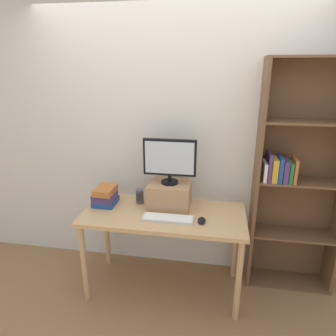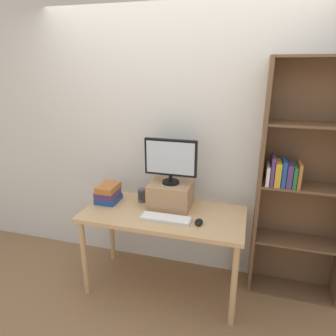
{
  "view_description": "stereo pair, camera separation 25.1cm",
  "coord_description": "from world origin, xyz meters",
  "px_view_note": "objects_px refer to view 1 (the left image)",
  "views": [
    {
      "loc": [
        0.43,
        -2.29,
        1.98
      ],
      "look_at": [
        0.03,
        0.06,
        1.17
      ],
      "focal_mm": 32.0,
      "sensor_mm": 36.0,
      "label": 1
    },
    {
      "loc": [
        0.68,
        -2.24,
        1.98
      ],
      "look_at": [
        0.03,
        0.06,
        1.17
      ],
      "focal_mm": 32.0,
      "sensor_mm": 36.0,
      "label": 2
    }
  ],
  "objects_px": {
    "bookshelf_unit": "(296,180)",
    "desk_speaker": "(140,196)",
    "desk": "(164,222)",
    "keyboard": "(168,218)",
    "computer_monitor": "(170,159)",
    "riser_box": "(170,195)",
    "computer_mouse": "(202,220)",
    "book_stack": "(105,196)"
  },
  "relations": [
    {
      "from": "bookshelf_unit",
      "to": "desk_speaker",
      "type": "bearing_deg",
      "value": -174.04
    },
    {
      "from": "desk",
      "to": "bookshelf_unit",
      "type": "height_order",
      "value": "bookshelf_unit"
    },
    {
      "from": "bookshelf_unit",
      "to": "desk",
      "type": "bearing_deg",
      "value": -165.0
    },
    {
      "from": "keyboard",
      "to": "computer_monitor",
      "type": "bearing_deg",
      "value": 96.5
    },
    {
      "from": "bookshelf_unit",
      "to": "riser_box",
      "type": "distance_m",
      "value": 1.12
    },
    {
      "from": "riser_box",
      "to": "computer_mouse",
      "type": "bearing_deg",
      "value": -40.16
    },
    {
      "from": "desk",
      "to": "bookshelf_unit",
      "type": "xyz_separation_m",
      "value": [
        1.12,
        0.3,
        0.36
      ]
    },
    {
      "from": "keyboard",
      "to": "bookshelf_unit",
      "type": "bearing_deg",
      "value": 21.48
    },
    {
      "from": "bookshelf_unit",
      "to": "computer_monitor",
      "type": "distance_m",
      "value": 1.12
    },
    {
      "from": "bookshelf_unit",
      "to": "keyboard",
      "type": "bearing_deg",
      "value": -158.52
    },
    {
      "from": "riser_box",
      "to": "desk_speaker",
      "type": "distance_m",
      "value": 0.29
    },
    {
      "from": "computer_monitor",
      "to": "keyboard",
      "type": "height_order",
      "value": "computer_monitor"
    },
    {
      "from": "desk",
      "to": "keyboard",
      "type": "height_order",
      "value": "keyboard"
    },
    {
      "from": "computer_monitor",
      "to": "keyboard",
      "type": "distance_m",
      "value": 0.5
    },
    {
      "from": "book_stack",
      "to": "keyboard",
      "type": "bearing_deg",
      "value": -17.42
    },
    {
      "from": "computer_monitor",
      "to": "keyboard",
      "type": "relative_size",
      "value": 1.1
    },
    {
      "from": "desk_speaker",
      "to": "riser_box",
      "type": "bearing_deg",
      "value": -2.96
    },
    {
      "from": "computer_monitor",
      "to": "book_stack",
      "type": "bearing_deg",
      "value": -173.42
    },
    {
      "from": "keyboard",
      "to": "book_stack",
      "type": "height_order",
      "value": "book_stack"
    },
    {
      "from": "computer_monitor",
      "to": "keyboard",
      "type": "xyz_separation_m",
      "value": [
        0.03,
        -0.26,
        -0.43
      ]
    },
    {
      "from": "desk",
      "to": "computer_monitor",
      "type": "xyz_separation_m",
      "value": [
        0.03,
        0.14,
        0.53
      ]
    },
    {
      "from": "bookshelf_unit",
      "to": "computer_monitor",
      "type": "relative_size",
      "value": 4.47
    },
    {
      "from": "computer_mouse",
      "to": "desk_speaker",
      "type": "distance_m",
      "value": 0.65
    },
    {
      "from": "book_stack",
      "to": "computer_monitor",
      "type": "bearing_deg",
      "value": 6.58
    },
    {
      "from": "bookshelf_unit",
      "to": "keyboard",
      "type": "relative_size",
      "value": 4.91
    },
    {
      "from": "computer_monitor",
      "to": "desk_speaker",
      "type": "bearing_deg",
      "value": 176.73
    },
    {
      "from": "desk",
      "to": "desk_speaker",
      "type": "height_order",
      "value": "desk_speaker"
    },
    {
      "from": "bookshelf_unit",
      "to": "computer_monitor",
      "type": "xyz_separation_m",
      "value": [
        -1.1,
        -0.16,
        0.18
      ]
    },
    {
      "from": "riser_box",
      "to": "keyboard",
      "type": "height_order",
      "value": "riser_box"
    },
    {
      "from": "desk",
      "to": "desk_speaker",
      "type": "xyz_separation_m",
      "value": [
        -0.26,
        0.16,
        0.16
      ]
    },
    {
      "from": "keyboard",
      "to": "desk_speaker",
      "type": "distance_m",
      "value": 0.42
    },
    {
      "from": "riser_box",
      "to": "keyboard",
      "type": "relative_size",
      "value": 0.88
    },
    {
      "from": "keyboard",
      "to": "book_stack",
      "type": "xyz_separation_m",
      "value": [
        -0.61,
        0.19,
        0.07
      ]
    },
    {
      "from": "riser_box",
      "to": "keyboard",
      "type": "distance_m",
      "value": 0.28
    },
    {
      "from": "desk",
      "to": "desk_speaker",
      "type": "bearing_deg",
      "value": 148.4
    },
    {
      "from": "computer_monitor",
      "to": "computer_mouse",
      "type": "bearing_deg",
      "value": -40.0
    },
    {
      "from": "desk",
      "to": "computer_monitor",
      "type": "height_order",
      "value": "computer_monitor"
    },
    {
      "from": "riser_box",
      "to": "computer_monitor",
      "type": "relative_size",
      "value": 0.8
    },
    {
      "from": "computer_monitor",
      "to": "riser_box",
      "type": "bearing_deg",
      "value": 90.0
    },
    {
      "from": "computer_mouse",
      "to": "riser_box",
      "type": "bearing_deg",
      "value": 139.84
    },
    {
      "from": "book_stack",
      "to": "desk_speaker",
      "type": "xyz_separation_m",
      "value": [
        0.3,
        0.08,
        -0.02
      ]
    },
    {
      "from": "keyboard",
      "to": "computer_mouse",
      "type": "bearing_deg",
      "value": 0.52
    }
  ]
}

